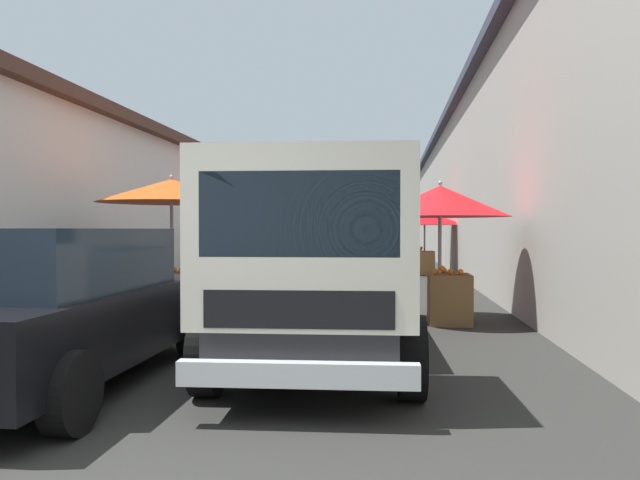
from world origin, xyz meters
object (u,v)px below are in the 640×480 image
(fruit_stall_near_left, at_px, (424,223))
(fruit_stall_far_left, at_px, (173,207))
(fruit_stall_far_right, at_px, (441,214))
(plastic_stool, at_px, (74,314))
(delivery_truck, at_px, (315,271))
(vendor_in_shade, at_px, (241,254))
(vendor_by_crates, at_px, (262,255))
(fruit_stall_mid_lane, at_px, (259,221))
(hatchback_car, at_px, (55,306))

(fruit_stall_near_left, height_order, fruit_stall_far_left, fruit_stall_far_left)
(fruit_stall_far_right, height_order, plastic_stool, fruit_stall_far_right)
(fruit_stall_near_left, relative_size, fruit_stall_far_left, 1.02)
(delivery_truck, bearing_deg, vendor_in_shade, 19.93)
(vendor_by_crates, bearing_deg, fruit_stall_far_right, -135.08)
(fruit_stall_mid_lane, relative_size, fruit_stall_near_left, 0.92)
(fruit_stall_mid_lane, bearing_deg, vendor_by_crates, -166.55)
(fruit_stall_far_right, distance_m, hatchback_car, 5.83)
(hatchback_car, height_order, plastic_stool, hatchback_car)
(fruit_stall_far_left, relative_size, vendor_in_shade, 1.53)
(fruit_stall_far_right, bearing_deg, plastic_stool, 111.74)
(fruit_stall_far_right, height_order, hatchback_car, fruit_stall_far_right)
(fruit_stall_near_left, distance_m, delivery_truck, 13.96)
(fruit_stall_mid_lane, xyz_separation_m, fruit_stall_far_left, (-6.67, 0.01, 0.14))
(delivery_truck, distance_m, vendor_by_crates, 7.61)
(fruit_stall_far_left, xyz_separation_m, hatchback_car, (-4.57, -0.53, -1.07))
(fruit_stall_mid_lane, xyz_separation_m, hatchback_car, (-11.24, -0.52, -0.94))
(fruit_stall_far_left, xyz_separation_m, plastic_stool, (-2.29, 0.52, -1.48))
(hatchback_car, height_order, vendor_in_shade, vendor_in_shade)
(plastic_stool, bearing_deg, fruit_stall_mid_lane, -3.42)
(vendor_by_crates, bearing_deg, fruit_stall_mid_lane, 13.45)
(fruit_stall_near_left, bearing_deg, fruit_stall_mid_lane, 123.29)
(fruit_stall_near_left, height_order, fruit_stall_far_right, fruit_stall_far_right)
(fruit_stall_far_right, relative_size, hatchback_car, 0.56)
(fruit_stall_near_left, height_order, plastic_stool, fruit_stall_near_left)
(delivery_truck, distance_m, plastic_stool, 3.91)
(vendor_in_shade, bearing_deg, delivery_truck, -160.07)
(fruit_stall_near_left, relative_size, fruit_stall_far_right, 1.16)
(plastic_stool, bearing_deg, fruit_stall_far_left, -12.92)
(fruit_stall_near_left, bearing_deg, delivery_truck, 172.41)
(plastic_stool, bearing_deg, hatchback_car, -155.20)
(fruit_stall_mid_lane, bearing_deg, fruit_stall_far_left, 179.91)
(delivery_truck, xyz_separation_m, vendor_by_crates, (7.32, 2.07, -0.16))
(fruit_stall_far_right, bearing_deg, fruit_stall_far_left, 85.84)
(fruit_stall_near_left, distance_m, fruit_stall_far_left, 10.86)
(fruit_stall_near_left, xyz_separation_m, delivery_truck, (-13.82, 1.84, -0.60))
(hatchback_car, bearing_deg, vendor_by_crates, -2.14)
(fruit_stall_far_right, relative_size, delivery_truck, 0.44)
(fruit_stall_far_right, height_order, vendor_by_crates, fruit_stall_far_right)
(fruit_stall_mid_lane, distance_m, fruit_stall_far_left, 6.67)
(fruit_stall_far_right, height_order, vendor_in_shade, fruit_stall_far_right)
(fruit_stall_mid_lane, height_order, delivery_truck, fruit_stall_mid_lane)
(vendor_in_shade, bearing_deg, fruit_stall_far_right, -124.35)
(fruit_stall_far_right, xyz_separation_m, hatchback_car, (-4.25, 3.87, -0.94))
(fruit_stall_near_left, bearing_deg, vendor_by_crates, 148.97)
(fruit_stall_far_right, bearing_deg, vendor_by_crates, 44.92)
(fruit_stall_far_left, relative_size, plastic_stool, 5.69)
(fruit_stall_far_right, xyz_separation_m, vendor_by_crates, (3.59, 3.58, -0.80))
(fruit_stall_far_right, distance_m, vendor_in_shade, 4.68)
(fruit_stall_mid_lane, distance_m, delivery_truck, 11.12)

